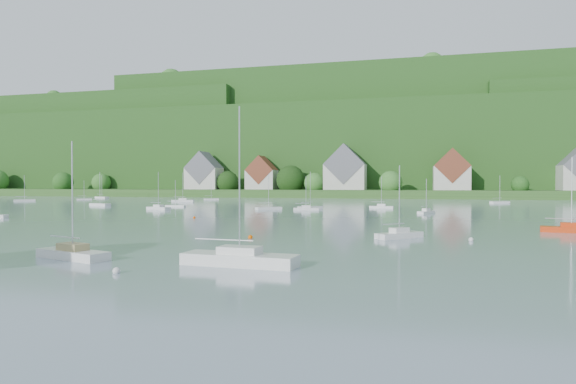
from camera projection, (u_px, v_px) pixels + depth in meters
The scene contains 15 objects.
far_shore_strip at pixel (337, 193), 210.00m from camera, with size 600.00×60.00×3.00m, color #294F1D.
forested_ridge at pixel (357, 152), 275.96m from camera, with size 620.00×181.22×69.89m.
village_building_0 at pixel (204, 174), 210.83m from camera, with size 14.00×10.40×16.00m.
village_building_1 at pixel (262, 176), 206.61m from camera, with size 12.00×9.36×14.00m.
village_building_2 at pixel (345, 171), 196.98m from camera, with size 16.00×11.44×18.00m.
village_building_3 at pixel (451, 173), 185.19m from camera, with size 13.00×10.40×15.50m.
near_sailboat_2 at pixel (73, 253), 36.21m from camera, with size 6.59×3.61×8.57m.
near_sailboat_3 at pixel (399, 234), 50.10m from camera, with size 4.80×5.02×7.32m.
near_sailboat_4 at pixel (240, 258), 33.23m from camera, with size 8.03×2.81×10.64m.
near_sailboat_5 at pixel (571, 229), 55.52m from camera, with size 6.47×2.92×8.44m.
mooring_buoy_1 at pixel (116, 273), 30.40m from camera, with size 0.47×0.47×0.47m, color silver.
mooring_buoy_2 at pixel (250, 238), 49.55m from camera, with size 0.46×0.46×0.46m, color #EA5500.
mooring_buoy_3 at pixel (194, 218), 78.09m from camera, with size 0.41×0.41×0.41m, color #EA5500.
mooring_buoy_4 at pixel (471, 241), 47.30m from camera, with size 0.47×0.47×0.47m, color silver.
far_sailboat_cluster at pixel (298, 203), 127.10m from camera, with size 197.36×70.27×8.71m.
Camera 1 is at (31.59, -8.61, 5.51)m, focal length 31.00 mm.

